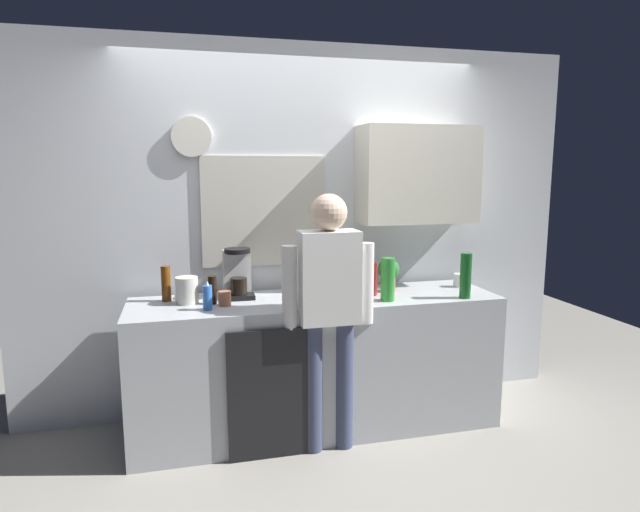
# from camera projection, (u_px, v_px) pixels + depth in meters

# --- Properties ---
(ground_plane) EXTENTS (8.00, 8.00, 0.00)m
(ground_plane) POSITION_uv_depth(u_px,v_px,m) (328.00, 447.00, 3.46)
(ground_plane) COLOR #9E998E
(kitchen_counter) EXTENTS (2.42, 0.64, 0.90)m
(kitchen_counter) POSITION_uv_depth(u_px,v_px,m) (317.00, 363.00, 3.67)
(kitchen_counter) COLOR #B2B7BC
(kitchen_counter) RESTS_ON ground_plane
(dishwasher_panel) EXTENTS (0.56, 0.02, 0.81)m
(dishwasher_panel) POSITION_uv_depth(u_px,v_px,m) (274.00, 394.00, 3.28)
(dishwasher_panel) COLOR black
(dishwasher_panel) RESTS_ON ground_plane
(back_wall_assembly) EXTENTS (4.02, 0.42, 2.60)m
(back_wall_assembly) POSITION_uv_depth(u_px,v_px,m) (318.00, 222.00, 3.93)
(back_wall_assembly) COLOR silver
(back_wall_assembly) RESTS_ON ground_plane
(coffee_maker) EXTENTS (0.20, 0.20, 0.33)m
(coffee_maker) POSITION_uv_depth(u_px,v_px,m) (238.00, 275.00, 3.61)
(coffee_maker) COLOR black
(coffee_maker) RESTS_ON kitchen_counter
(bottle_red_vinegar) EXTENTS (0.06, 0.06, 0.22)m
(bottle_red_vinegar) POSITION_uv_depth(u_px,v_px,m) (372.00, 279.00, 3.67)
(bottle_red_vinegar) COLOR maroon
(bottle_red_vinegar) RESTS_ON kitchen_counter
(bottle_green_wine) EXTENTS (0.07, 0.07, 0.30)m
(bottle_green_wine) POSITION_uv_depth(u_px,v_px,m) (466.00, 276.00, 3.58)
(bottle_green_wine) COLOR #195923
(bottle_green_wine) RESTS_ON kitchen_counter
(bottle_olive_oil) EXTENTS (0.06, 0.06, 0.25)m
(bottle_olive_oil) POSITION_uv_depth(u_px,v_px,m) (353.00, 285.00, 3.42)
(bottle_olive_oil) COLOR olive
(bottle_olive_oil) RESTS_ON kitchen_counter
(bottle_clear_soda) EXTENTS (0.09, 0.09, 0.28)m
(bottle_clear_soda) POSITION_uv_depth(u_px,v_px,m) (388.00, 279.00, 3.51)
(bottle_clear_soda) COLOR #2D8C33
(bottle_clear_soda) RESTS_ON kitchen_counter
(bottle_dark_sauce) EXTENTS (0.06, 0.06, 0.18)m
(bottle_dark_sauce) POSITION_uv_depth(u_px,v_px,m) (212.00, 290.00, 3.44)
(bottle_dark_sauce) COLOR black
(bottle_dark_sauce) RESTS_ON kitchen_counter
(bottle_amber_beer) EXTENTS (0.06, 0.06, 0.23)m
(bottle_amber_beer) POSITION_uv_depth(u_px,v_px,m) (166.00, 284.00, 3.50)
(bottle_amber_beer) COLOR brown
(bottle_amber_beer) RESTS_ON kitchen_counter
(cup_white_mug) EXTENTS (0.08, 0.08, 0.09)m
(cup_white_mug) POSITION_uv_depth(u_px,v_px,m) (459.00, 280.00, 3.94)
(cup_white_mug) COLOR white
(cup_white_mug) RESTS_ON kitchen_counter
(cup_terracotta_mug) EXTENTS (0.08, 0.08, 0.09)m
(cup_terracotta_mug) POSITION_uv_depth(u_px,v_px,m) (225.00, 298.00, 3.39)
(cup_terracotta_mug) COLOR #B26647
(cup_terracotta_mug) RESTS_ON kitchen_counter
(mixing_bowl) EXTENTS (0.22, 0.22, 0.08)m
(mixing_bowl) POSITION_uv_depth(u_px,v_px,m) (318.00, 286.00, 3.79)
(mixing_bowl) COLOR orange
(mixing_bowl) RESTS_ON kitchen_counter
(potted_plant) EXTENTS (0.15, 0.15, 0.23)m
(potted_plant) POSITION_uv_depth(u_px,v_px,m) (388.00, 273.00, 3.78)
(potted_plant) COLOR #9E5638
(potted_plant) RESTS_ON kitchen_counter
(dish_soap) EXTENTS (0.06, 0.06, 0.18)m
(dish_soap) POSITION_uv_depth(u_px,v_px,m) (208.00, 297.00, 3.29)
(dish_soap) COLOR blue
(dish_soap) RESTS_ON kitchen_counter
(storage_canister) EXTENTS (0.14, 0.14, 0.17)m
(storage_canister) POSITION_uv_depth(u_px,v_px,m) (187.00, 290.00, 3.45)
(storage_canister) COLOR silver
(storage_canister) RESTS_ON kitchen_counter
(person_at_sink) EXTENTS (0.57, 0.22, 1.60)m
(person_at_sink) POSITION_uv_depth(u_px,v_px,m) (329.00, 302.00, 3.30)
(person_at_sink) COLOR #3F4766
(person_at_sink) RESTS_ON ground_plane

